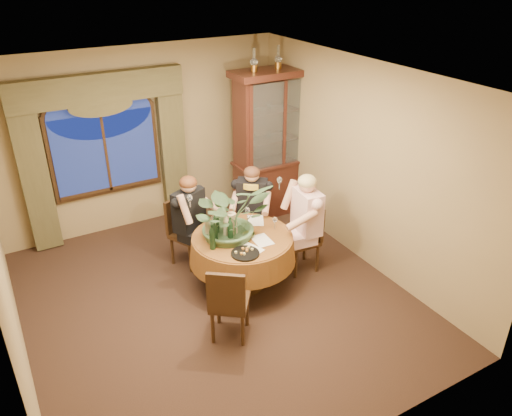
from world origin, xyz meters
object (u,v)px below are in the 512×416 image
chair_right (301,239)px  olive_bowl (249,235)px  oil_lamp_center (278,57)px  centerpiece_plant (229,190)px  chair_back (188,233)px  oil_lamp_right (301,55)px  china_cabinet (277,144)px  wine_bottle_5 (208,229)px  chair_back_right (252,221)px  person_pink (306,224)px  wine_bottle_1 (215,232)px  wine_bottle_4 (216,223)px  wine_bottle_3 (212,237)px  stoneware_vase (231,224)px  chair_front_left (230,300)px  dining_table (243,261)px  oil_lamp_left (254,60)px  person_back (190,222)px  wine_bottle_0 (230,229)px  wine_bottle_2 (226,226)px  person_scarf (252,209)px

chair_right → olive_bowl: bearing=93.9°
oil_lamp_center → centerpiece_plant: oil_lamp_center is taller
oil_lamp_center → chair_back: 2.94m
oil_lamp_right → chair_back: bearing=-161.3°
china_cabinet → wine_bottle_5: 2.49m
chair_back_right → person_pink: bearing=152.2°
china_cabinet → oil_lamp_center: bearing=0.0°
chair_back → wine_bottle_1: (0.02, -0.86, 0.44)m
china_cabinet → wine_bottle_4: china_cabinet is taller
oil_lamp_center → wine_bottle_3: (-1.98, -1.73, -1.65)m
chair_right → chair_back: bearing=58.3°
oil_lamp_center → oil_lamp_right: (0.42, 0.00, 0.00)m
oil_lamp_right → stoneware_vase: size_ratio=1.13×
olive_bowl → centerpiece_plant: bearing=135.8°
oil_lamp_center → olive_bowl: 2.87m
chair_front_left → wine_bottle_1: (0.20, 0.77, 0.44)m
china_cabinet → chair_right: size_ratio=2.49×
chair_right → dining_table: bearing=90.0°
china_cabinet → oil_lamp_right: (0.42, 0.00, 1.37)m
dining_table → chair_right: size_ratio=1.43×
oil_lamp_left → chair_right: oil_lamp_left is taller
chair_back → chair_front_left: (-0.18, -1.63, 0.00)m
china_cabinet → chair_back: 2.20m
person_back → wine_bottle_1: person_back is taller
chair_front_left → chair_back: bearing=120.5°
wine_bottle_0 → oil_lamp_left: bearing=52.4°
oil_lamp_left → wine_bottle_2: bearing=-129.4°
wine_bottle_0 → china_cabinet: bearing=44.4°
wine_bottle_5 → wine_bottle_1: bearing=-69.5°
person_back → person_scarf: bearing=149.2°
centerpiece_plant → olive_bowl: (0.17, -0.17, -0.61)m
chair_back_right → wine_bottle_1: bearing=75.3°
china_cabinet → person_pink: bearing=-108.9°
olive_bowl → wine_bottle_4: (-0.32, 0.26, 0.14)m
china_cabinet → person_back: 2.17m
person_pink → person_back: bearing=62.6°
chair_front_left → wine_bottle_5: (0.16, 0.89, 0.44)m
china_cabinet → person_pink: size_ratio=1.66×
dining_table → chair_right: bearing=-3.6°
chair_right → wine_bottle_3: (-1.33, -0.03, 0.44)m
chair_back_right → wine_bottle_0: 1.12m
wine_bottle_5 → person_back: bearing=88.0°
stoneware_vase → olive_bowl: bearing=-44.9°
chair_back → dining_table: bearing=90.0°
chair_right → chair_front_left: bearing=119.9°
oil_lamp_left → centerpiece_plant: 2.29m
china_cabinet → centerpiece_plant: bearing=-136.8°
oil_lamp_left → oil_lamp_center: size_ratio=1.00×
person_scarf → chair_right: bearing=150.4°
oil_lamp_right → wine_bottle_4: 3.10m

